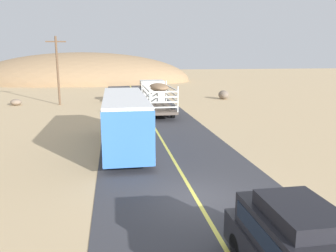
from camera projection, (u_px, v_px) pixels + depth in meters
The scene contains 11 objects.
ground_plane at pixel (196, 199), 13.35m from camera, with size 240.00×240.00×0.00m, color tan.
road_surface at pixel (196, 198), 13.35m from camera, with size 8.00×120.00×0.02m, color #38383D.
road_centre_line at pixel (196, 198), 13.34m from camera, with size 0.16×117.60×0.00m, color #D8CC4C.
suv_near at pixel (297, 251), 7.78m from camera, with size 1.90×4.62×2.29m.
livestock_truck at pixel (155, 93), 34.30m from camera, with size 2.53×9.70×3.02m.
bus at pixel (125, 120), 20.42m from camera, with size 2.54×10.00×3.21m.
car_far at pixel (118, 95), 41.74m from camera, with size 1.80×4.40×1.46m.
power_pole_mid at pixel (58, 69), 37.65m from camera, with size 2.20×0.24×7.66m.
boulder_near_shoulder at pixel (16, 102), 38.05m from camera, with size 1.20×1.26×0.71m, color #84705B.
boulder_mid_field at pixel (224, 95), 43.33m from camera, with size 1.29×1.60×1.13m, color #756656.
distant_hill at pixel (84, 82), 71.33m from camera, with size 45.63×24.46×12.32m, color #957553.
Camera 1 is at (-3.11, -12.11, 5.61)m, focal length 35.83 mm.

